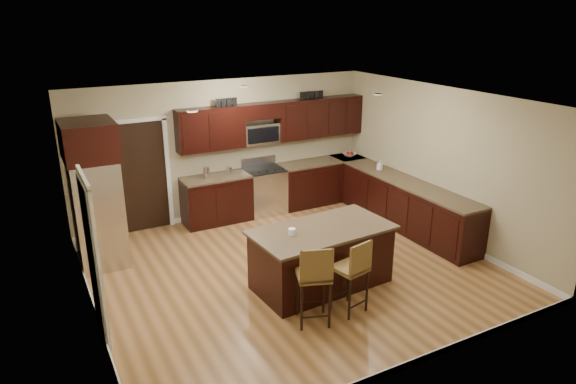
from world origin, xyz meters
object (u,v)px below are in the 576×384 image
stool_left (314,276)px  stool_mid (354,268)px  range (264,190)px  refrigerator (95,193)px  island (321,259)px

stool_left → stool_mid: (0.61, 0.00, -0.04)m
range → stool_left: stool_left is taller
stool_left → stool_mid: size_ratio=1.07×
stool_mid → range: bearing=69.9°
range → refrigerator: 3.47m
island → stool_left: stool_left is taller
range → stool_left: bearing=-106.6°
island → range: bearing=76.4°
range → stool_mid: (-0.56, -3.91, 0.19)m
range → stool_left: size_ratio=0.97×
stool_left → island: bearing=73.0°
stool_left → refrigerator: refrigerator is taller
range → island: (-0.54, -3.07, -0.04)m
stool_mid → island: bearing=76.5°
range → island: 3.12m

